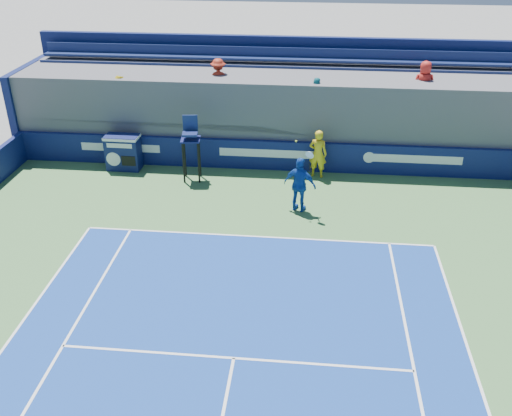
# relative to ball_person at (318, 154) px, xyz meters

# --- Properties ---
(ball_person) EXTENTS (0.77, 0.59, 1.88)m
(ball_person) POSITION_rel_ball_person_xyz_m (0.00, 0.00, 0.00)
(ball_person) COLOR gold
(ball_person) RESTS_ON apron
(back_hoarding) EXTENTS (20.40, 0.21, 1.20)m
(back_hoarding) POSITION_rel_ball_person_xyz_m (-1.83, 0.48, -0.35)
(back_hoarding) COLOR #0D154C
(back_hoarding) RESTS_ON ground
(match_clock) EXTENTS (1.33, 0.75, 1.40)m
(match_clock) POSITION_rel_ball_person_xyz_m (-7.58, -0.05, -0.21)
(match_clock) COLOR #0E1647
(match_clock) RESTS_ON ground
(umpire_chair) EXTENTS (0.78, 0.78, 2.48)m
(umpire_chair) POSITION_rel_ball_person_xyz_m (-4.72, -0.72, 0.58)
(umpire_chair) COLOR black
(umpire_chair) RESTS_ON ground
(tennis_player) EXTENTS (1.22, 0.81, 2.57)m
(tennis_player) POSITION_rel_ball_person_xyz_m (-0.59, -2.82, 0.03)
(tennis_player) COLOR #1340A1
(tennis_player) RESTS_ON apron
(stadium_seating) EXTENTS (21.00, 4.05, 4.40)m
(stadium_seating) POSITION_rel_ball_person_xyz_m (-1.84, 2.53, 0.89)
(stadium_seating) COLOR #535359
(stadium_seating) RESTS_ON ground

